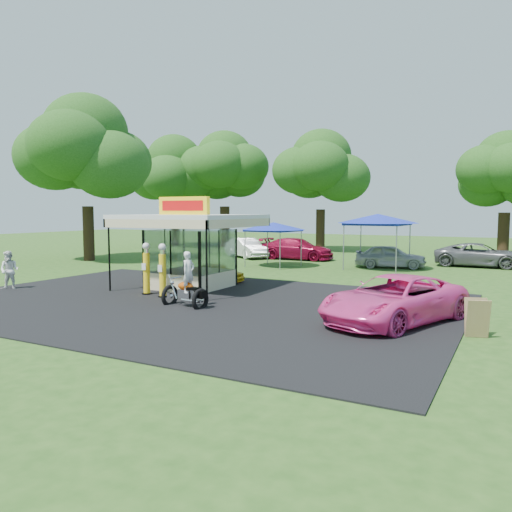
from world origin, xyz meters
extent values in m
plane|color=#254B17|center=(0.00, 0.00, 0.00)|extent=(120.00, 120.00, 0.00)
cube|color=black|center=(0.00, 2.00, 0.02)|extent=(20.00, 14.00, 0.04)
cube|color=white|center=(-2.00, 5.00, 0.03)|extent=(3.00, 3.00, 0.06)
cube|color=white|center=(-2.00, 5.00, 3.29)|extent=(5.40, 5.40, 0.18)
cube|color=yellow|center=(-2.00, 4.50, 3.78)|extent=(2.60, 0.25, 0.80)
cube|color=red|center=(-2.00, 4.37, 3.78)|extent=(2.21, 0.02, 0.45)
cylinder|color=black|center=(-4.55, 2.45, 1.60)|extent=(0.08, 0.08, 3.20)
cylinder|color=black|center=(0.55, 2.45, 1.60)|extent=(0.08, 0.08, 3.20)
cylinder|color=black|center=(-2.54, 2.53, 0.05)|extent=(0.41, 0.41, 0.09)
cylinder|color=yellow|center=(-2.54, 2.53, 0.94)|extent=(0.28, 0.28, 1.69)
cylinder|color=silver|center=(-2.54, 2.53, 1.88)|extent=(0.19, 0.19, 0.19)
sphere|color=white|center=(-2.54, 2.53, 2.07)|extent=(0.30, 0.30, 0.30)
cube|color=white|center=(-2.54, 2.36, 1.22)|extent=(0.21, 0.02, 0.28)
cylinder|color=black|center=(-1.51, 2.31, 0.05)|extent=(0.42, 0.42, 0.09)
cylinder|color=yellow|center=(-1.51, 2.31, 0.95)|extent=(0.28, 0.28, 1.70)
cylinder|color=silver|center=(-1.51, 2.31, 1.89)|extent=(0.19, 0.19, 0.19)
sphere|color=white|center=(-1.51, 2.31, 2.08)|extent=(0.30, 0.30, 0.30)
cube|color=white|center=(-1.51, 2.14, 1.23)|extent=(0.21, 0.02, 0.28)
torus|color=black|center=(-0.30, 1.20, 0.34)|extent=(0.26, 0.86, 0.85)
torus|color=black|center=(1.20, 1.03, 0.34)|extent=(0.26, 0.86, 0.85)
cube|color=silver|center=(0.50, 1.11, 0.51)|extent=(0.58, 0.34, 0.30)
ellipsoid|color=#DC570F|center=(0.50, 1.11, 0.79)|extent=(0.65, 0.36, 0.30)
cube|color=black|center=(0.85, 1.07, 0.73)|extent=(0.58, 0.32, 0.10)
cube|color=black|center=(1.23, 1.03, 0.56)|extent=(0.39, 0.38, 0.28)
cylinder|color=silver|center=(-0.15, 1.19, 0.71)|extent=(0.45, 0.11, 0.90)
cylinder|color=silver|center=(0.00, 1.17, 1.06)|extent=(0.12, 0.61, 0.05)
sphere|color=silver|center=(-0.17, 1.19, 0.86)|extent=(0.16, 0.16, 0.16)
imported|color=white|center=(0.65, 1.09, 1.31)|extent=(0.42, 0.59, 1.52)
torus|color=black|center=(-2.34, 3.66, 0.36)|extent=(0.76, 0.39, 0.75)
torus|color=black|center=(-2.46, 3.81, 0.36)|extent=(0.78, 0.49, 0.75)
cube|color=#593819|center=(10.35, 1.20, 0.55)|extent=(0.66, 0.44, 1.09)
cube|color=#593819|center=(10.35, 1.46, 0.55)|extent=(0.66, 0.44, 1.09)
imported|color=yellow|center=(-2.00, 7.20, 0.48)|extent=(2.82, 1.13, 0.96)
imported|color=#FF45A5|center=(7.89, 2.04, 0.76)|extent=(4.34, 5.98, 1.51)
imported|color=white|center=(-8.99, 0.77, 0.88)|extent=(1.06, 0.97, 1.75)
imported|color=silver|center=(-7.10, 19.39, 0.74)|extent=(4.61, 3.84, 1.48)
imported|color=maroon|center=(-3.10, 19.85, 0.78)|extent=(5.42, 2.22, 1.57)
imported|color=#ABAAAE|center=(4.20, 17.57, 0.73)|extent=(4.55, 2.55, 1.46)
imported|color=#5D5D5F|center=(9.09, 20.86, 0.75)|extent=(5.46, 2.57, 1.51)
cylinder|color=gray|center=(-3.92, 16.20, 1.12)|extent=(0.06, 0.06, 2.25)
cylinder|color=gray|center=(-1.31, 16.20, 1.12)|extent=(0.06, 0.06, 2.25)
cylinder|color=gray|center=(-3.92, 13.60, 1.12)|extent=(0.06, 0.06, 2.25)
cylinder|color=gray|center=(-1.31, 13.60, 1.12)|extent=(0.06, 0.06, 2.25)
cube|color=#1B2DB2|center=(-2.62, 14.90, 2.30)|extent=(2.81, 2.81, 0.11)
cone|color=#1B2DB2|center=(-2.62, 14.90, 2.59)|extent=(4.04, 4.04, 0.47)
cylinder|color=gray|center=(2.05, 18.15, 1.34)|extent=(0.07, 0.07, 2.68)
cylinder|color=gray|center=(5.20, 18.15, 1.34)|extent=(0.07, 0.07, 2.68)
cylinder|color=gray|center=(2.05, 15.00, 1.34)|extent=(0.07, 0.07, 2.68)
cylinder|color=gray|center=(5.20, 15.00, 1.34)|extent=(0.07, 0.07, 2.68)
cube|color=#1B2DB2|center=(3.62, 16.58, 2.75)|extent=(3.35, 3.35, 0.13)
cone|color=#1B2DB2|center=(3.62, 16.58, 3.10)|extent=(4.83, 4.83, 0.56)
cylinder|color=black|center=(-19.54, 26.97, 1.95)|extent=(0.88, 0.88, 3.89)
ellipsoid|color=#1C4614|center=(-19.54, 26.97, 6.95)|extent=(9.19, 9.19, 7.88)
cylinder|color=black|center=(-14.49, 28.31, 2.00)|extent=(0.95, 0.95, 4.00)
ellipsoid|color=#1C4614|center=(-14.49, 28.31, 7.09)|extent=(9.28, 9.28, 7.96)
cylinder|color=black|center=(-4.42, 28.15, 1.85)|extent=(0.79, 0.79, 3.70)
ellipsoid|color=#1C4614|center=(-4.42, 28.15, 6.66)|extent=(8.88, 8.88, 7.61)
cylinder|color=black|center=(10.14, 30.07, 1.72)|extent=(0.86, 0.86, 3.43)
ellipsoid|color=#1C4614|center=(10.14, 30.07, 6.10)|extent=(8.01, 8.01, 6.87)
cylinder|color=black|center=(-16.03, 12.18, 1.94)|extent=(0.78, 0.78, 3.88)
ellipsoid|color=#1C4614|center=(-16.03, 12.18, 7.21)|extent=(9.97, 9.97, 8.55)
camera|label=1|loc=(11.32, -13.72, 3.54)|focal=35.00mm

